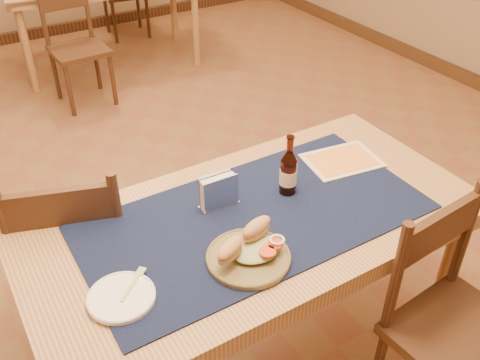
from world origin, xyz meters
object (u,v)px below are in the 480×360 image
chair_main_far (78,251)px  chair_main_near (456,327)px  main_table (255,235)px  sandwich_plate (249,251)px  beer_bottle (288,172)px  napkin_holder (219,192)px

chair_main_far → chair_main_near: chair_main_far is taller
main_table → chair_main_near: bearing=-51.7°
chair_main_far → sandwich_plate: (0.40, -0.63, 0.30)m
main_table → sandwich_plate: 0.24m
beer_bottle → sandwich_plate: bearing=-143.9°
chair_main_far → sandwich_plate: size_ratio=3.46×
main_table → sandwich_plate: sandwich_plate is taller
sandwich_plate → chair_main_near: bearing=-35.0°
sandwich_plate → napkin_holder: napkin_holder is taller
chair_main_near → sandwich_plate: size_ratio=3.43×
chair_main_near → beer_bottle: (-0.27, 0.63, 0.36)m
main_table → beer_bottle: beer_bottle is taller
chair_main_near → beer_bottle: bearing=113.3°
chair_main_far → napkin_holder: size_ratio=6.45×
beer_bottle → napkin_holder: (-0.25, 0.06, -0.03)m
main_table → chair_main_near: chair_main_near is taller
chair_main_near → main_table: bearing=128.3°
napkin_holder → beer_bottle: bearing=-13.8°
chair_main_far → chair_main_near: size_ratio=1.01×
chair_main_near → sandwich_plate: bearing=145.0°
main_table → chair_main_far: 0.73m
main_table → beer_bottle: 0.26m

